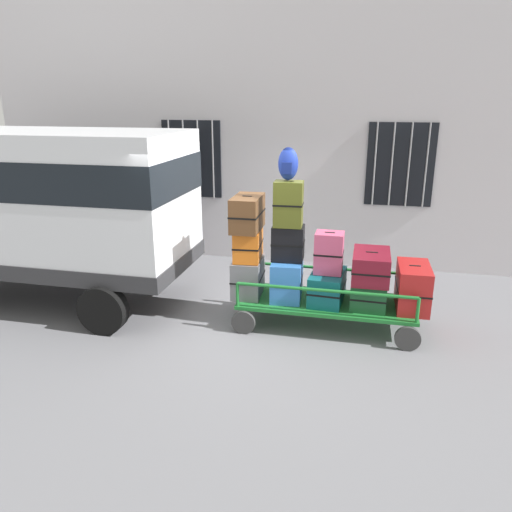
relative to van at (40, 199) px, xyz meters
The scene contains 17 objects.
ground_plane 3.70m from the van, ahead, with size 40.00×40.00×0.00m, color slate.
building_wall 4.50m from the van, 41.60° to the left, with size 12.00×0.38×5.00m.
van is the anchor object (origin of this frame).
luggage_cart 4.68m from the van, ahead, with size 2.55×1.09×0.39m.
cart_railing 4.59m from the van, ahead, with size 2.45×0.95×0.36m.
suitcase_left_bottom 3.47m from the van, ahead, with size 0.45×0.68×0.55m.
suitcase_left_middle 3.36m from the van, ahead, with size 0.43×0.66×0.44m.
suitcase_left_top 3.33m from the van, ahead, with size 0.40×0.72×0.49m.
suitcase_midleft_bottom 4.03m from the van, ahead, with size 0.47×0.65×0.58m.
suitcase_midleft_middle 3.93m from the van, ahead, with size 0.47×0.39×0.50m.
suitcase_midleft_top 3.91m from the van, ahead, with size 0.41×0.31×0.63m.
suitcase_center_bottom 4.61m from the van, ahead, with size 0.51×0.79×0.44m.
suitcase_center_middle 4.52m from the van, ahead, with size 0.40×0.34×0.58m.
suitcase_midright_bottom 5.18m from the van, ahead, with size 0.51×0.66×0.38m.
suitcase_midright_middle 5.11m from the van, ahead, with size 0.51×0.78×0.40m.
suitcase_right_bottom 5.73m from the van, ahead, with size 0.44×0.79×0.61m.
backpack 3.94m from the van, ahead, with size 0.27×0.22×0.44m.
Camera 1 is at (1.63, -6.58, 3.16)m, focal length 34.42 mm.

